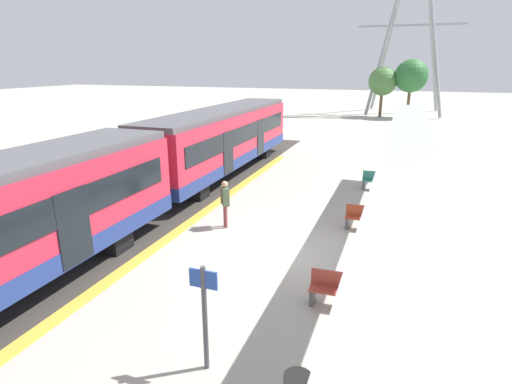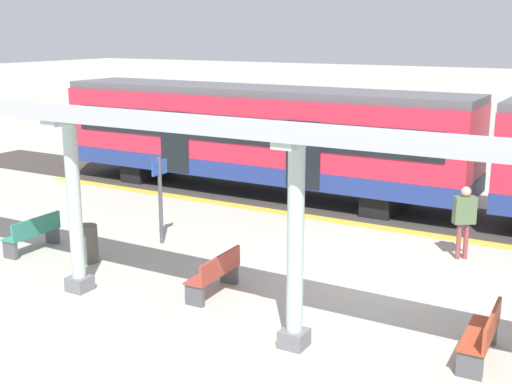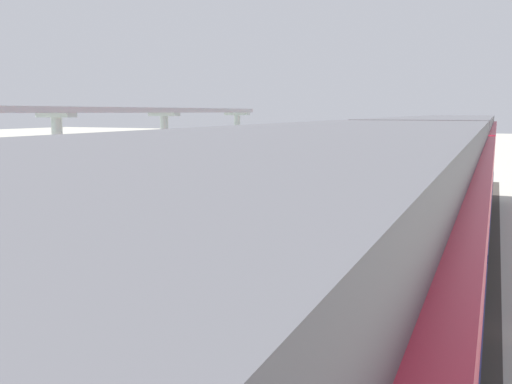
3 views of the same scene
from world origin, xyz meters
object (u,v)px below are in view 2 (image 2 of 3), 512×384
canopy_pillar_third (295,244)px  bench_extra_slot (483,335)px  bench_near_end (34,234)px  canopy_pillar_second (74,205)px  trash_bin (88,244)px  train_near_carriage (256,138)px  passenger_waiting_near_edge (464,214)px  platform_info_sign (160,192)px  bench_far_end (216,274)px

canopy_pillar_third → bench_extra_slot: (-1.10, 2.87, -1.38)m
canopy_pillar_third → bench_near_end: (-1.29, -7.75, -1.38)m
canopy_pillar_second → trash_bin: bearing=-141.4°
train_near_carriage → trash_bin: size_ratio=16.07×
canopy_pillar_second → trash_bin: canopy_pillar_second is taller
canopy_pillar_second → canopy_pillar_third: same height
bench_extra_slot → passenger_waiting_near_edge: bearing=-163.1°
canopy_pillar_third → bench_extra_slot: canopy_pillar_third is taller
platform_info_sign → bench_extra_slot: bearing=74.9°
train_near_carriage → passenger_waiting_near_edge: size_ratio=8.08×
canopy_pillar_third → bench_extra_slot: 3.37m
passenger_waiting_near_edge → trash_bin: bearing=-58.5°
train_near_carriage → bench_extra_slot: (8.12, 8.97, -1.39)m
bench_near_end → trash_bin: bearing=93.4°
bench_near_end → trash_bin: trash_bin is taller
train_near_carriage → canopy_pillar_second: (9.23, 1.14, -0.01)m
bench_extra_slot → train_near_carriage: bearing=-132.2°
bench_far_end → bench_extra_slot: 5.28m
passenger_waiting_near_edge → platform_info_sign: bearing=-69.1°
bench_near_end → passenger_waiting_near_edge: bearing=117.1°
canopy_pillar_second → bench_far_end: size_ratio=2.37×
trash_bin → passenger_waiting_near_edge: 8.78m
bench_near_end → canopy_pillar_second: bearing=65.2°
train_near_carriage → canopy_pillar_third: bearing=33.5°
canopy_pillar_second → train_near_carriage: bearing=-173.0°
train_near_carriage → bench_far_end: bearing=24.8°
bench_far_end → train_near_carriage: bearing=-155.2°
passenger_waiting_near_edge → bench_extra_slot: bearing=16.9°
bench_near_end → bench_extra_slot: (0.19, 10.62, 0.00)m
trash_bin → bench_extra_slot: bearing=88.2°
bench_near_end → passenger_waiting_near_edge: 10.29m
canopy_pillar_third → platform_info_sign: canopy_pillar_third is taller
canopy_pillar_third → train_near_carriage: bearing=-146.5°
bench_near_end → platform_info_sign: 3.21m
bench_extra_slot → trash_bin: size_ratio=1.73×
trash_bin → platform_info_sign: platform_info_sign is taller
bench_far_end → trash_bin: size_ratio=1.73×
train_near_carriage → bench_far_end: (8.00, 3.69, -1.39)m
canopy_pillar_third → passenger_waiting_near_edge: size_ratio=2.06×
platform_info_sign → passenger_waiting_near_edge: 7.34m
bench_near_end → passenger_waiting_near_edge: passenger_waiting_near_edge is taller
canopy_pillar_second → platform_info_sign: (-3.36, -0.49, -0.50)m
bench_near_end → trash_bin: (-0.10, 1.68, -0.00)m
train_near_carriage → canopy_pillar_third: 11.07m
bench_far_end → platform_info_sign: size_ratio=0.69×
bench_near_end → bench_far_end: (0.06, 5.34, 0.00)m
bench_extra_slot → passenger_waiting_near_edge: (-4.87, -1.48, 0.65)m
bench_near_end → passenger_waiting_near_edge: size_ratio=0.87×
bench_extra_slot → platform_info_sign: bearing=-105.1°
train_near_carriage → bench_far_end: size_ratio=9.31×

